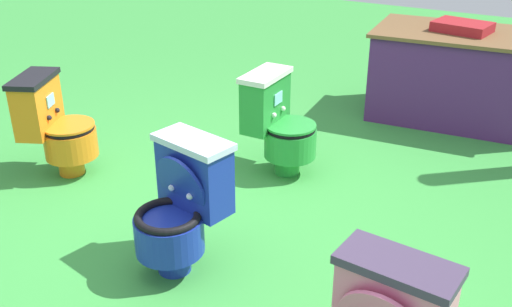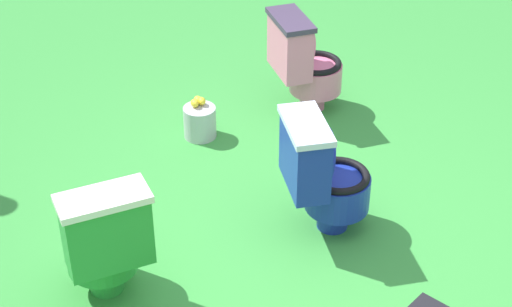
{
  "view_description": "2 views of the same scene",
  "coord_description": "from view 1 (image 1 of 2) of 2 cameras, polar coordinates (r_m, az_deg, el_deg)",
  "views": [
    {
      "loc": [
        1.8,
        -2.5,
        1.97
      ],
      "look_at": [
        0.29,
        0.19,
        0.49
      ],
      "focal_mm": 41.35,
      "sensor_mm": 36.0,
      "label": 1
    },
    {
      "loc": [
        -3.12,
        1.49,
        2.98
      ],
      "look_at": [
        0.33,
        -0.03,
        0.48
      ],
      "focal_mm": 57.48,
      "sensor_mm": 36.0,
      "label": 2
    }
  ],
  "objects": [
    {
      "name": "ground",
      "position": [
        3.66,
        -5.42,
        -7.05
      ],
      "size": [
        14.0,
        14.0,
        0.0
      ],
      "primitive_type": "plane",
      "color": "green"
    },
    {
      "name": "toilet_blue",
      "position": [
        3.16,
        -7.26,
        -5.01
      ],
      "size": [
        0.49,
        0.56,
        0.73
      ],
      "rotation": [
        0.0,
        0.0,
        2.93
      ],
      "color": "#192D9E",
      "rests_on": "ground"
    },
    {
      "name": "toilet_orange",
      "position": [
        4.35,
        -18.8,
        2.59
      ],
      "size": [
        0.61,
        0.57,
        0.73
      ],
      "rotation": [
        0.0,
        0.0,
        5.14
      ],
      "color": "orange",
      "rests_on": "ground"
    },
    {
      "name": "toilet_green",
      "position": [
        4.15,
        2.24,
        2.94
      ],
      "size": [
        0.49,
        0.44,
        0.73
      ],
      "rotation": [
        0.0,
        0.0,
        4.72
      ],
      "color": "green",
      "rests_on": "ground"
    },
    {
      "name": "vendor_table",
      "position": [
        5.38,
        19.06,
        7.16
      ],
      "size": [
        1.53,
        0.98,
        0.85
      ],
      "rotation": [
        0.0,
        0.0,
        0.08
      ],
      "color": "#4C2360",
      "rests_on": "ground"
    },
    {
      "name": "lemon_bucket",
      "position": [
        3.1,
        15.33,
        -12.27
      ],
      "size": [
        0.22,
        0.22,
        0.28
      ],
      "color": "#B7B7BF",
      "rests_on": "ground"
    }
  ]
}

